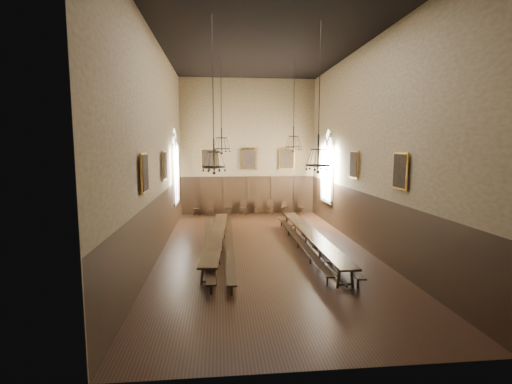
{
  "coord_description": "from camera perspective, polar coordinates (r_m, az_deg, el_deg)",
  "views": [
    {
      "loc": [
        -1.93,
        -15.91,
        4.57
      ],
      "look_at": [
        -0.21,
        1.5,
        2.39
      ],
      "focal_mm": 26.0,
      "sensor_mm": 36.0,
      "label": 1
    }
  ],
  "objects": [
    {
      "name": "floor",
      "position": [
        16.66,
        1.25,
        -8.86
      ],
      "size": [
        9.0,
        18.0,
        0.02
      ],
      "primitive_type": "cube",
      "color": "black",
      "rests_on": "ground"
    },
    {
      "name": "ceiling",
      "position": [
        16.63,
        1.34,
        22.58
      ],
      "size": [
        9.0,
        18.0,
        0.02
      ],
      "primitive_type": "cube",
      "color": "black",
      "rests_on": "ground"
    },
    {
      "name": "wall_back",
      "position": [
        24.99,
        -1.22,
        6.93
      ],
      "size": [
        9.0,
        0.02,
        9.0
      ],
      "primitive_type": "cube",
      "color": "#907C59",
      "rests_on": "ground"
    },
    {
      "name": "wall_front",
      "position": [
        7.16,
        10.07,
        6.45
      ],
      "size": [
        9.0,
        0.02,
        9.0
      ],
      "primitive_type": "cube",
      "color": "#907C59",
      "rests_on": "ground"
    },
    {
      "name": "wall_left",
      "position": [
        16.11,
        -14.95,
        6.61
      ],
      "size": [
        0.02,
        18.0,
        9.0
      ],
      "primitive_type": "cube",
      "color": "#907C59",
      "rests_on": "ground"
    },
    {
      "name": "wall_right",
      "position": [
        17.16,
        16.52,
        6.57
      ],
      "size": [
        0.02,
        18.0,
        9.0
      ],
      "primitive_type": "cube",
      "color": "#907C59",
      "rests_on": "ground"
    },
    {
      "name": "wainscot_panelling",
      "position": [
        16.36,
        1.26,
        -4.61
      ],
      "size": [
        9.0,
        18.0,
        2.5
      ],
      "primitive_type": null,
      "color": "black",
      "rests_on": "floor"
    },
    {
      "name": "table_left",
      "position": [
        16.65,
        -6.07,
        -7.57
      ],
      "size": [
        1.18,
        9.4,
        0.73
      ],
      "rotation": [
        0.0,
        0.0,
        -0.06
      ],
      "color": "black",
      "rests_on": "floor"
    },
    {
      "name": "table_right",
      "position": [
        16.7,
        8.38,
        -7.48
      ],
      "size": [
        0.76,
        9.98,
        0.78
      ],
      "rotation": [
        0.0,
        0.0,
        0.01
      ],
      "color": "black",
      "rests_on": "floor"
    },
    {
      "name": "bench_left_outer",
      "position": [
        16.52,
        -7.32,
        -7.92
      ],
      "size": [
        0.79,
        10.67,
        0.48
      ],
      "rotation": [
        0.0,
        0.0,
        0.04
      ],
      "color": "black",
      "rests_on": "floor"
    },
    {
      "name": "bench_left_inner",
      "position": [
        16.32,
        -4.09,
        -8.1
      ],
      "size": [
        0.46,
        10.42,
        0.47
      ],
      "rotation": [
        0.0,
        0.0,
        -0.01
      ],
      "color": "black",
      "rests_on": "floor"
    },
    {
      "name": "bench_right_inner",
      "position": [
        16.93,
        6.49,
        -7.62
      ],
      "size": [
        0.31,
        9.95,
        0.45
      ],
      "rotation": [
        0.0,
        0.0,
        -0.0
      ],
      "color": "black",
      "rests_on": "floor"
    },
    {
      "name": "bench_right_outer",
      "position": [
        16.91,
        10.33,
        -7.7
      ],
      "size": [
        0.65,
        9.96,
        0.45
      ],
      "rotation": [
        0.0,
        0.0,
        -0.04
      ],
      "color": "black",
      "rests_on": "floor"
    },
    {
      "name": "chair_0",
      "position": [
        24.89,
        -9.12,
        -2.91
      ],
      "size": [
        0.47,
        0.47,
        0.96
      ],
      "rotation": [
        0.0,
        0.0,
        -0.12
      ],
      "color": "black",
      "rests_on": "floor"
    },
    {
      "name": "chair_1",
      "position": [
        24.84,
        -7.04,
        -2.94
      ],
      "size": [
        0.41,
        0.41,
        0.88
      ],
      "rotation": [
        0.0,
        0.0,
        -0.05
      ],
      "color": "black",
      "rests_on": "floor"
    },
    {
      "name": "chair_2",
      "position": [
        24.82,
        -4.36,
        -2.91
      ],
      "size": [
        0.41,
        0.41,
        0.9
      ],
      "rotation": [
        0.0,
        0.0,
        0.02
      ],
      "color": "black",
      "rests_on": "floor"
    },
    {
      "name": "chair_3",
      "position": [
        24.83,
        -1.99,
        -2.82
      ],
      "size": [
        0.53,
        0.53,
        0.99
      ],
      "rotation": [
        0.0,
        0.0,
        -0.23
      ],
      "color": "black",
      "rests_on": "floor"
    },
    {
      "name": "chair_4",
      "position": [
        25.0,
        0.23,
        -2.8
      ],
      "size": [
        0.4,
        0.4,
        0.91
      ],
      "rotation": [
        0.0,
        0.0,
        0.0
      ],
      "color": "black",
      "rests_on": "floor"
    },
    {
      "name": "chair_5",
      "position": [
        24.99,
        2.14,
        -2.79
      ],
      "size": [
        0.53,
        0.53,
        0.95
      ],
      "rotation": [
        0.0,
        0.0,
        -0.31
      ],
      "color": "black",
      "rests_on": "floor"
    },
    {
      "name": "chair_6",
      "position": [
        25.14,
        4.46,
        -2.81
      ],
      "size": [
        0.48,
        0.48,
        0.86
      ],
      "rotation": [
        0.0,
        0.0,
        0.3
      ],
      "color": "black",
      "rests_on": "floor"
    },
    {
      "name": "chair_7",
      "position": [
        25.35,
        6.89,
        -2.73
      ],
      "size": [
        0.4,
        0.4,
        0.89
      ],
      "rotation": [
        0.0,
        0.0,
        -0.02
      ],
      "color": "black",
      "rests_on": "floor"
    },
    {
      "name": "chandelier_back_left",
      "position": [
        18.85,
        -5.31,
        7.61
      ],
      "size": [
        0.84,
        0.84,
        4.71
      ],
      "color": "black",
      "rests_on": "ceiling"
    },
    {
      "name": "chandelier_back_right",
      "position": [
        19.22,
        5.79,
        7.84
      ],
      "size": [
        0.84,
        0.84,
        4.62
      ],
      "color": "black",
      "rests_on": "ceiling"
    },
    {
      "name": "chandelier_front_left",
      "position": [
        13.22,
        -6.5,
        5.5
      ],
      "size": [
        0.81,
        0.81,
        5.31
      ],
      "color": "black",
      "rests_on": "ceiling"
    },
    {
      "name": "chandelier_front_right",
      "position": [
        13.94,
        9.54,
        5.4
      ],
      "size": [
        0.92,
        0.92,
        5.31
      ],
      "color": "black",
      "rests_on": "ceiling"
    },
    {
      "name": "portrait_back_0",
      "position": [
        24.81,
        -7.21,
        5.02
      ],
      "size": [
        1.1,
        0.12,
        1.4
      ],
      "color": "#BD842D",
      "rests_on": "wall_back"
    },
    {
      "name": "portrait_back_1",
      "position": [
        24.88,
        -1.19,
        5.08
      ],
      "size": [
        1.1,
        0.12,
        1.4
      ],
      "color": "#BD842D",
      "rests_on": "wall_back"
    },
    {
      "name": "portrait_back_2",
      "position": [
        25.21,
        4.73,
        5.09
      ],
      "size": [
        1.1,
        0.12,
        1.4
      ],
      "color": "#BD842D",
      "rests_on": "wall_back"
    },
    {
      "name": "portrait_left_0",
      "position": [
        17.11,
        -13.9,
        3.97
      ],
      "size": [
        0.12,
        1.0,
        1.3
      ],
      "color": "#BD842D",
      "rests_on": "wall_left"
    },
    {
      "name": "portrait_left_1",
      "position": [
        12.68,
        -16.79,
        2.86
      ],
      "size": [
        0.12,
        1.0,
        1.3
      ],
      "color": "#BD842D",
      "rests_on": "wall_left"
    },
    {
      "name": "portrait_right_0",
      "position": [
        18.07,
        14.85,
        4.1
      ],
      "size": [
        0.12,
        1.0,
        1.3
      ],
      "color": "#BD842D",
      "rests_on": "wall_right"
    },
    {
      "name": "portrait_right_1",
      "position": [
        13.95,
        21.31,
        3.04
      ],
      "size": [
        0.12,
        1.0,
        1.3
      ],
      "color": "#BD842D",
      "rests_on": "wall_right"
    },
    {
      "name": "window_right",
      "position": [
        22.36,
        10.92,
        3.96
      ],
      "size": [
        0.2,
        2.2,
        4.6
      ],
      "primitive_type": null,
      "color": "white",
      "rests_on": "wall_right"
    },
    {
      "name": "window_left",
      "position": [
        21.58,
        -12.31,
        3.82
      ],
      "size": [
        0.2,
        2.2,
        4.6
      ],
      "primitive_type": null,
      "color": "white",
      "rests_on": "wall_left"
    }
  ]
}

